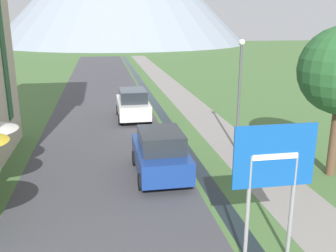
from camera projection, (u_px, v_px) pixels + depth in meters
ground_plane at (143, 114)px, 23.81m from camera, size 160.00×160.00×0.00m
road at (102, 88)px, 32.85m from camera, size 6.40×60.00×0.01m
footpath at (170, 86)px, 33.88m from camera, size 2.20×60.00×0.01m
drainage_channel at (144, 87)px, 33.48m from camera, size 0.60×60.00×0.00m
road_sign at (273, 170)px, 8.76m from camera, size 2.01×0.11×3.51m
parked_car_near at (160, 153)px, 14.21m from camera, size 1.94×3.83×1.82m
parked_car_far at (133, 104)px, 22.41m from camera, size 1.89×3.96×1.82m
streetlamp at (240, 86)px, 16.50m from camera, size 0.28×0.28×5.00m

